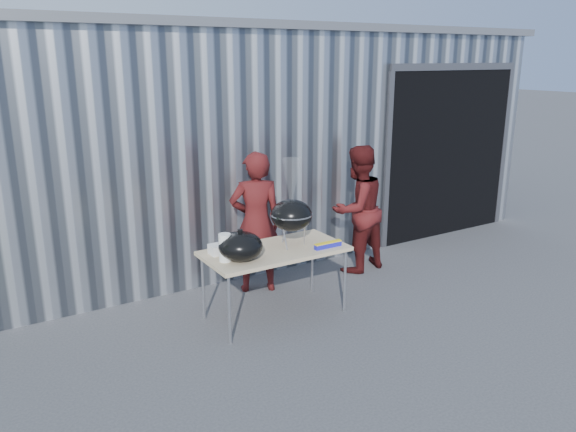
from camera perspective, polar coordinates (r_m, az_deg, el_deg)
ground at (r=5.95m, az=5.19°, el=-11.02°), size 80.00×80.00×0.00m
building at (r=9.80m, az=-6.50°, el=9.04°), size 8.20×6.20×3.10m
folding_table at (r=5.89m, az=-1.35°, el=-3.76°), size 1.50×0.75×0.75m
kettle_grill at (r=5.85m, az=0.34°, el=0.83°), size 0.45×0.45×0.94m
grill_lid at (r=5.54m, az=-4.84°, el=-3.07°), size 0.44×0.44×0.32m
paper_towels at (r=5.53m, az=-6.43°, el=-3.21°), size 0.12×0.12×0.28m
white_tub at (r=5.77m, az=-6.98°, el=-3.34°), size 0.20×0.15×0.10m
foil_box at (r=5.92m, az=4.08°, el=-2.94°), size 0.32×0.06×0.06m
person_cook at (r=6.52m, az=-3.27°, el=-0.66°), size 0.71×0.59×1.67m
person_bystander at (r=7.21m, az=7.06°, el=0.70°), size 0.86×0.71×1.63m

